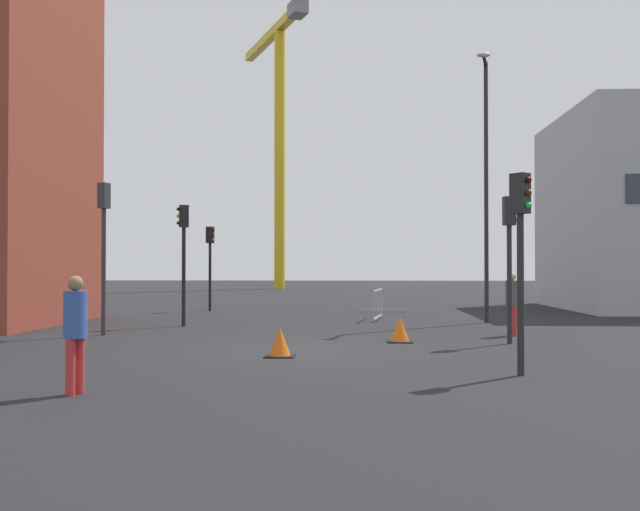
# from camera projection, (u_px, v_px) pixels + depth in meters

# --- Properties ---
(ground) EXTENTS (160.00, 160.00, 0.00)m
(ground) POSITION_uv_depth(u_px,v_px,m) (301.00, 350.00, 15.98)
(ground) COLOR black
(construction_crane) EXTENTS (7.11, 14.08, 22.80)m
(construction_crane) POSITION_uv_depth(u_px,v_px,m) (279.00, 114.00, 60.48)
(construction_crane) COLOR gold
(construction_crane) RESTS_ON ground
(streetlamp_tall) EXTENTS (0.58, 1.40, 8.79)m
(streetlamp_tall) POSITION_uv_depth(u_px,v_px,m) (486.00, 173.00, 23.75)
(streetlamp_tall) COLOR #232326
(streetlamp_tall) RESTS_ON ground
(traffic_light_median) EXTENTS (0.31, 0.39, 4.19)m
(traffic_light_median) POSITION_uv_depth(u_px,v_px,m) (104.00, 233.00, 19.54)
(traffic_light_median) COLOR #2D2D30
(traffic_light_median) RESTS_ON ground
(traffic_light_corner) EXTENTS (0.36, 0.37, 3.50)m
(traffic_light_corner) POSITION_uv_depth(u_px,v_px,m) (521.00, 238.00, 12.31)
(traffic_light_corner) COLOR #232326
(traffic_light_corner) RESTS_ON ground
(traffic_light_island) EXTENTS (0.39, 0.34, 3.58)m
(traffic_light_island) POSITION_uv_depth(u_px,v_px,m) (210.00, 254.00, 30.20)
(traffic_light_island) COLOR black
(traffic_light_island) RESTS_ON ground
(traffic_light_far) EXTENTS (0.38, 0.26, 3.59)m
(traffic_light_far) POSITION_uv_depth(u_px,v_px,m) (510.00, 244.00, 17.37)
(traffic_light_far) COLOR #232326
(traffic_light_far) RESTS_ON ground
(traffic_light_verge) EXTENTS (0.39, 0.33, 3.83)m
(traffic_light_verge) POSITION_uv_depth(u_px,v_px,m) (184.00, 245.00, 22.47)
(traffic_light_verge) COLOR black
(traffic_light_verge) RESTS_ON ground
(pedestrian_walking) EXTENTS (0.34, 0.34, 1.75)m
(pedestrian_walking) POSITION_uv_depth(u_px,v_px,m) (75.00, 325.00, 10.44)
(pedestrian_walking) COLOR red
(pedestrian_walking) RESTS_ON ground
(pedestrian_waiting) EXTENTS (0.34, 0.34, 1.73)m
(pedestrian_waiting) POSITION_uv_depth(u_px,v_px,m) (512.00, 299.00, 19.32)
(pedestrian_waiting) COLOR red
(pedestrian_waiting) RESTS_ON ground
(safety_barrier_front) EXTENTS (2.04, 0.08, 1.08)m
(safety_barrier_front) POSITION_uv_depth(u_px,v_px,m) (383.00, 299.00, 29.36)
(safety_barrier_front) COLOR #9EA0A5
(safety_barrier_front) RESTS_ON ground
(safety_barrier_mid_span) EXTENTS (0.40, 2.32, 1.08)m
(safety_barrier_mid_span) POSITION_uv_depth(u_px,v_px,m) (378.00, 304.00, 25.03)
(safety_barrier_mid_span) COLOR #B2B5BA
(safety_barrier_mid_span) RESTS_ON ground
(traffic_cone_by_barrier) EXTENTS (0.62, 0.62, 0.62)m
(traffic_cone_by_barrier) POSITION_uv_depth(u_px,v_px,m) (280.00, 343.00, 14.84)
(traffic_cone_by_barrier) COLOR black
(traffic_cone_by_barrier) RESTS_ON ground
(traffic_cone_striped) EXTENTS (0.63, 0.63, 0.64)m
(traffic_cone_striped) POSITION_uv_depth(u_px,v_px,m) (400.00, 330.00, 17.68)
(traffic_cone_striped) COLOR black
(traffic_cone_striped) RESTS_ON ground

